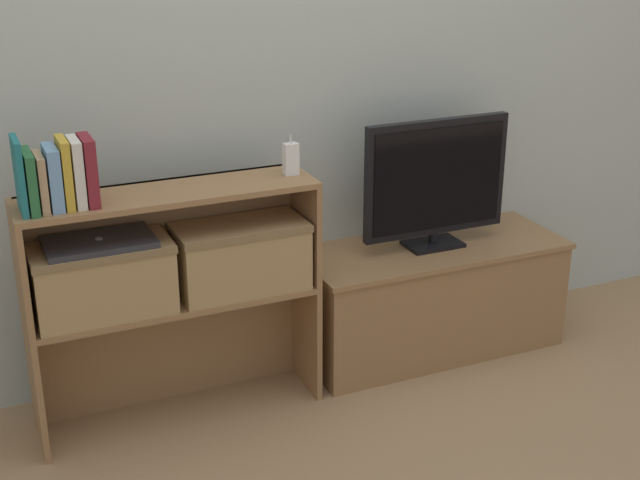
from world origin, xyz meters
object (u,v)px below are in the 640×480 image
book_ivory (76,172)px  tv (436,181)px  book_maroon (88,170)px  storage_basket_left (102,276)px  book_skyblue (53,178)px  laptop (99,242)px  tv_stand (430,297)px  book_forest (30,181)px  book_mustard (65,173)px  book_teal (19,176)px  storage_basket_right (241,254)px  book_tan (41,182)px  baby_monitor (291,159)px

book_ivory → tv: bearing=4.2°
book_maroon → storage_basket_left: size_ratio=0.47×
book_skyblue → laptop: size_ratio=0.56×
tv → book_ivory: size_ratio=2.85×
book_maroon → tv_stand: bearing=4.4°
book_forest → book_mustard: bearing=0.0°
book_skyblue → laptop: book_skyblue is taller
tv → tv_stand: bearing=90.0°
book_maroon → book_forest: bearing=-180.0°
book_teal → book_maroon: (0.20, 0.00, -0.01)m
book_forest → book_ivory: bearing=0.0°
book_teal → book_mustard: size_ratio=1.07×
book_forest → storage_basket_right: (0.66, 0.01, -0.35)m
tv → book_ivory: book_ivory is taller
book_tan → book_skyblue: (0.04, 0.00, 0.01)m
book_ivory → book_maroon: book_maroon is taller
book_mustard → book_ivory: book_mustard is taller
book_forest → book_mustard: (0.10, 0.00, 0.01)m
baby_monitor → tv: bearing=6.4°
book_forest → book_skyblue: (0.07, 0.00, 0.00)m
book_teal → book_ivory: (0.17, 0.00, -0.01)m
book_skyblue → storage_basket_left: bearing=6.8°
book_tan → baby_monitor: book_tan is taller
book_tan → book_skyblue: 0.04m
book_teal → book_tan: (0.06, 0.00, -0.03)m
book_ivory → storage_basket_right: 0.63m
tv_stand → book_forest: 1.64m
baby_monitor → laptop: baby_monitor is taller
storage_basket_left → storage_basket_right: size_ratio=1.00×
book_teal → laptop: bearing=3.8°
book_tan → book_maroon: 0.14m
tv → laptop: tv is taller
book_forest → storage_basket_right: book_forest is taller
book_maroon → storage_basket_right: 0.61m
tv_stand → book_teal: size_ratio=4.61×
book_teal → book_skyblue: size_ratio=1.19×
tv_stand → book_teal: (-1.51, -0.10, 0.72)m
book_teal → book_ivory: book_teal is taller
book_skyblue → storage_basket_right: size_ratio=0.43×
baby_monitor → book_teal: bearing=-178.1°
book_tan → storage_basket_right: 0.72m
tv → book_maroon: bearing=-175.7°
tv → storage_basket_right: bearing=-174.1°
tv → book_maroon: book_maroon is taller
book_forest → book_maroon: bearing=0.0°
tv_stand → book_skyblue: size_ratio=5.48×
book_ivory → laptop: book_ivory is taller
storage_basket_left → book_tan: bearing=-174.7°
tv_stand → book_teal: book_teal is taller
tv → book_teal: size_ratio=2.61×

